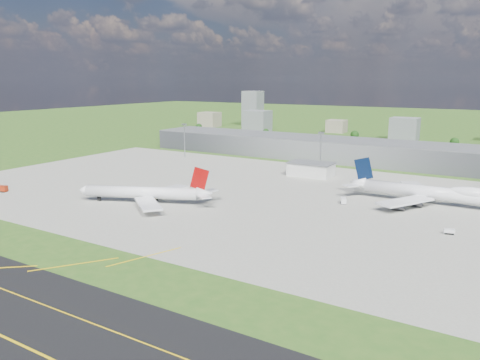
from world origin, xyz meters
The scene contains 21 objects.
ground centered at (0.00, 150.00, 0.00)m, with size 1400.00×1400.00×0.00m, color #2E591C.
apron centered at (10.00, 40.00, 0.04)m, with size 360.00×190.00×0.08m, color gray.
terminal centered at (0.00, 165.00, 7.50)m, with size 300.00×42.00×15.00m, color slate.
ops_building centered at (10.00, 100.00, 4.00)m, with size 26.00×16.00×8.00m, color silver.
mast_west centered at (-100.00, 115.00, 17.71)m, with size 3.50×2.00×25.90m.
mast_center centered at (10.00, 115.00, 17.71)m, with size 3.50×2.00×25.90m.
airliner_red_twin centered at (-32.63, -1.84, 4.96)m, with size 64.61×48.82×18.61m.
airliner_blue_quad centered at (85.96, 67.41, 5.64)m, with size 77.58×60.99×20.30m.
crash_tender centered at (-114.40, -24.91, 1.69)m, with size 7.04×4.58×3.38m.
tug_yellow centered at (-30.60, -2.33, 0.86)m, with size 3.44×2.29×1.64m.
van_white_near centered at (49.35, 46.51, 1.37)m, with size 4.37×5.91×2.73m.
van_white_far centered at (99.60, 23.72, 1.10)m, with size 4.40×2.81×2.16m.
bldg_far_w centered at (-220.00, 320.00, 9.00)m, with size 24.00×20.00×18.00m, color gray.
bldg_w centered at (-140.00, 300.00, 12.00)m, with size 28.00×22.00×24.00m, color slate.
bldg_cw centered at (-60.00, 340.00, 7.00)m, with size 20.00×18.00×14.00m, color gray.
bldg_c centered at (20.00, 310.00, 11.00)m, with size 26.00×20.00×22.00m, color slate.
bldg_tall_w centered at (-180.00, 360.00, 22.00)m, with size 22.00×20.00×44.00m, color slate.
tree_far_w centered at (-200.00, 270.00, 5.18)m, with size 7.20×7.20×8.80m.
tree_w centered at (-110.00, 265.00, 4.86)m, with size 6.75×6.75×8.25m.
tree_c centered at (-20.00, 280.00, 5.84)m, with size 8.10×8.10×9.90m.
tree_e centered at (70.00, 275.00, 5.51)m, with size 7.65×7.65×9.35m.
Camera 1 is at (119.77, -165.84, 58.94)m, focal length 35.00 mm.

